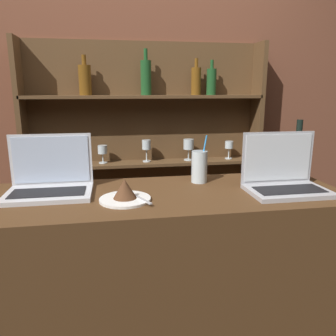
% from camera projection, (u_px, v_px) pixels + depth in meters
% --- Properties ---
extents(bar_counter, '(1.75, 0.53, 1.04)m').
position_uv_depth(bar_counter, '(137.00, 306.00, 1.45)').
color(bar_counter, '#4C3019').
rests_on(bar_counter, ground_plane).
extents(back_wall, '(7.00, 0.06, 2.70)m').
position_uv_depth(back_wall, '(123.00, 106.00, 2.23)').
color(back_wall, brown).
rests_on(back_wall, ground_plane).
extents(back_shelf, '(1.58, 0.18, 1.77)m').
position_uv_depth(back_shelf, '(146.00, 167.00, 2.28)').
color(back_shelf, brown).
rests_on(back_shelf, ground_plane).
extents(laptop_near, '(0.34, 0.23, 0.24)m').
position_uv_depth(laptop_near, '(50.00, 181.00, 1.34)').
color(laptop_near, silver).
rests_on(laptop_near, bar_counter).
extents(laptop_far, '(0.33, 0.21, 0.24)m').
position_uv_depth(laptop_far, '(284.00, 178.00, 1.37)').
color(laptop_far, '#ADADB2').
rests_on(laptop_far, bar_counter).
extents(cake_plate, '(0.20, 0.20, 0.09)m').
position_uv_depth(cake_plate, '(125.00, 193.00, 1.25)').
color(cake_plate, white).
rests_on(cake_plate, bar_counter).
extents(water_glass, '(0.07, 0.07, 0.22)m').
position_uv_depth(water_glass, '(199.00, 167.00, 1.50)').
color(water_glass, silver).
rests_on(water_glass, bar_counter).
extents(wine_bottle_dark, '(0.08, 0.08, 0.28)m').
position_uv_depth(wine_bottle_dark, '(297.00, 156.00, 1.55)').
color(wine_bottle_dark, black).
rests_on(wine_bottle_dark, bar_counter).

